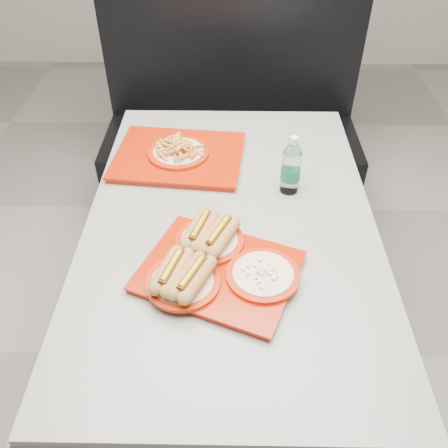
{
  "coord_description": "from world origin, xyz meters",
  "views": [
    {
      "loc": [
        -0.0,
        -1.12,
        1.72
      ],
      "look_at": [
        -0.02,
        -0.11,
        0.83
      ],
      "focal_mm": 38.0,
      "sensor_mm": 36.0,
      "label": 1
    }
  ],
  "objects_px": {
    "tray_near": "(213,264)",
    "booth_bench": "(231,135)",
    "diner_table": "(230,256)",
    "water_bottle": "(291,168)",
    "tray_far": "(179,154)"
  },
  "relations": [
    {
      "from": "tray_near",
      "to": "booth_bench",
      "type": "bearing_deg",
      "value": 87.99
    },
    {
      "from": "diner_table",
      "to": "water_bottle",
      "type": "distance_m",
      "value": 0.35
    },
    {
      "from": "tray_near",
      "to": "tray_far",
      "type": "bearing_deg",
      "value": 104.65
    },
    {
      "from": "booth_bench",
      "to": "tray_far",
      "type": "xyz_separation_m",
      "value": [
        -0.19,
        -0.77,
        0.37
      ]
    },
    {
      "from": "booth_bench",
      "to": "water_bottle",
      "type": "height_order",
      "value": "booth_bench"
    },
    {
      "from": "diner_table",
      "to": "booth_bench",
      "type": "relative_size",
      "value": 1.05
    },
    {
      "from": "tray_far",
      "to": "diner_table",
      "type": "bearing_deg",
      "value": -59.74
    },
    {
      "from": "tray_far",
      "to": "tray_near",
      "type": "bearing_deg",
      "value": -75.35
    },
    {
      "from": "water_bottle",
      "to": "tray_near",
      "type": "bearing_deg",
      "value": -122.43
    },
    {
      "from": "diner_table",
      "to": "booth_bench",
      "type": "distance_m",
      "value": 1.11
    },
    {
      "from": "tray_near",
      "to": "water_bottle",
      "type": "distance_m",
      "value": 0.45
    },
    {
      "from": "booth_bench",
      "to": "water_bottle",
      "type": "xyz_separation_m",
      "value": [
        0.19,
        -0.94,
        0.44
      ]
    },
    {
      "from": "water_bottle",
      "to": "tray_far",
      "type": "bearing_deg",
      "value": 155.53
    },
    {
      "from": "diner_table",
      "to": "tray_near",
      "type": "relative_size",
      "value": 2.85
    },
    {
      "from": "water_bottle",
      "to": "booth_bench",
      "type": "bearing_deg",
      "value": 101.65
    }
  ]
}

